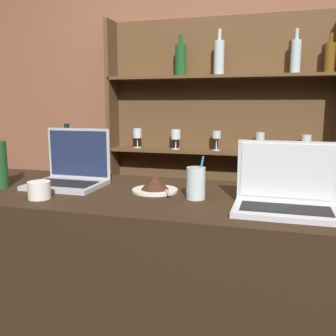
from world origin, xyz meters
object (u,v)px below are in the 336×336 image
object	(u,v)px
laptop_near	(71,173)
water_glass	(196,183)
laptop_far	(286,195)
cake_plate	(155,185)
coffee_cup	(39,190)
wine_bottle_dark	(68,156)

from	to	relation	value
laptop_near	water_glass	world-z (taller)	laptop_near
laptop_near	laptop_far	size ratio (longest dim) A/B	0.92
laptop_far	cake_plate	world-z (taller)	laptop_far
water_glass	coffee_cup	size ratio (longest dim) A/B	1.93
cake_plate	water_glass	bearing A→B (deg)	-20.85
laptop_far	wine_bottle_dark	distance (m)	1.08
cake_plate	laptop_near	bearing A→B (deg)	177.69
laptop_near	cake_plate	bearing A→B (deg)	-2.31
coffee_cup	water_glass	bearing A→B (deg)	15.92
wine_bottle_dark	coffee_cup	world-z (taller)	wine_bottle_dark
laptop_near	coffee_cup	bearing A→B (deg)	-87.10
cake_plate	laptop_far	bearing A→B (deg)	-15.36
wine_bottle_dark	coffee_cup	distance (m)	0.46
laptop_near	coffee_cup	size ratio (longest dim) A/B	3.63
laptop_far	wine_bottle_dark	world-z (taller)	wine_bottle_dark
laptop_far	water_glass	world-z (taller)	laptop_far
laptop_near	water_glass	xyz separation A→B (m)	(0.58, -0.09, 0.01)
wine_bottle_dark	laptop_near	bearing A→B (deg)	-56.81
laptop_far	cake_plate	xyz separation A→B (m)	(-0.50, 0.14, -0.02)
laptop_near	cake_plate	xyz separation A→B (m)	(0.40, -0.02, -0.02)
laptop_near	laptop_far	bearing A→B (deg)	-9.74
cake_plate	water_glass	world-z (taller)	water_glass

